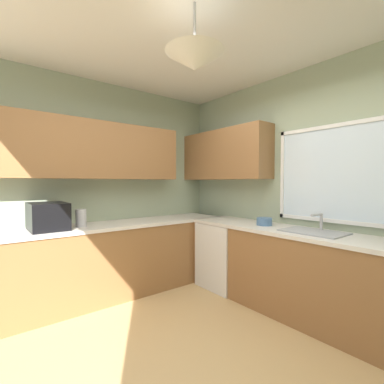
% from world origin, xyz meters
% --- Properties ---
extents(ground_plane, '(8.68, 8.68, 0.00)m').
position_xyz_m(ground_plane, '(0.00, 0.00, 0.00)').
color(ground_plane, tan).
extents(room_shell, '(4.07, 3.52, 2.78)m').
position_xyz_m(room_shell, '(-0.38, 0.45, 1.81)').
color(room_shell, '#9EAD8E').
rests_on(room_shell, ground_plane).
extents(counter_run_left, '(0.65, 3.13, 0.90)m').
position_xyz_m(counter_run_left, '(-1.66, 0.00, 0.45)').
color(counter_run_left, olive).
rests_on(counter_run_left, ground_plane).
extents(counter_run_back, '(3.16, 0.65, 0.90)m').
position_xyz_m(counter_run_back, '(0.21, 1.39, 0.45)').
color(counter_run_back, olive).
rests_on(counter_run_back, ground_plane).
extents(dishwasher, '(0.60, 0.60, 0.85)m').
position_xyz_m(dishwasher, '(-1.00, 1.36, 0.43)').
color(dishwasher, white).
rests_on(dishwasher, ground_plane).
extents(microwave, '(0.48, 0.36, 0.29)m').
position_xyz_m(microwave, '(-1.66, -0.69, 1.04)').
color(microwave, black).
rests_on(microwave, counter_run_left).
extents(kettle, '(0.12, 0.12, 0.20)m').
position_xyz_m(kettle, '(-1.64, -0.35, 1.00)').
color(kettle, '#B7B7BC').
rests_on(kettle, counter_run_left).
extents(sink_assembly, '(0.59, 0.40, 0.19)m').
position_xyz_m(sink_assembly, '(0.20, 1.39, 0.91)').
color(sink_assembly, '#9EA0A5').
rests_on(sink_assembly, counter_run_back).
extents(bowl, '(0.18, 0.18, 0.09)m').
position_xyz_m(bowl, '(-0.40, 1.39, 0.94)').
color(bowl, '#4C7099').
rests_on(bowl, counter_run_back).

